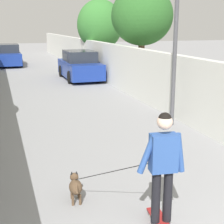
{
  "coord_description": "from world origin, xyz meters",
  "views": [
    {
      "loc": [
        -2.06,
        2.44,
        2.91
      ],
      "look_at": [
        4.98,
        0.1,
        1.0
      ],
      "focal_mm": 54.78,
      "sensor_mm": 36.0,
      "label": 1
    }
  ],
  "objects_px": {
    "tree_right_mid": "(100,25)",
    "person_skateboarder": "(163,160)",
    "lamp_post": "(176,24)",
    "dog": "(76,186)",
    "tree_right_far": "(142,16)",
    "skateboard": "(161,222)",
    "car_far": "(8,56)",
    "car_near": "(80,66)"
  },
  "relations": [
    {
      "from": "person_skateboarder",
      "to": "dog",
      "type": "bearing_deg",
      "value": 42.06
    },
    {
      "from": "tree_right_mid",
      "to": "car_far",
      "type": "bearing_deg",
      "value": 48.71
    },
    {
      "from": "person_skateboarder",
      "to": "car_far",
      "type": "relative_size",
      "value": 0.4
    },
    {
      "from": "car_far",
      "to": "lamp_post",
      "type": "bearing_deg",
      "value": -166.65
    },
    {
      "from": "lamp_post",
      "to": "person_skateboarder",
      "type": "xyz_separation_m",
      "value": [
        -4.69,
        2.67,
        -1.85
      ]
    },
    {
      "from": "skateboard",
      "to": "tree_right_mid",
      "type": "bearing_deg",
      "value": -13.5
    },
    {
      "from": "skateboard",
      "to": "tree_right_far",
      "type": "bearing_deg",
      "value": -21.57
    },
    {
      "from": "tree_right_far",
      "to": "person_skateboarder",
      "type": "bearing_deg",
      "value": 158.43
    },
    {
      "from": "tree_right_far",
      "to": "car_far",
      "type": "distance_m",
      "value": 12.52
    },
    {
      "from": "dog",
      "to": "tree_right_far",
      "type": "bearing_deg",
      "value": -28.59
    },
    {
      "from": "lamp_post",
      "to": "tree_right_mid",
      "type": "bearing_deg",
      "value": -6.56
    },
    {
      "from": "car_near",
      "to": "lamp_post",
      "type": "bearing_deg",
      "value": -176.34
    },
    {
      "from": "dog",
      "to": "tree_right_mid",
      "type": "bearing_deg",
      "value": -17.85
    },
    {
      "from": "tree_right_far",
      "to": "lamp_post",
      "type": "relative_size",
      "value": 1.1
    },
    {
      "from": "car_far",
      "to": "dog",
      "type": "bearing_deg",
      "value": -178.96
    },
    {
      "from": "tree_right_mid",
      "to": "person_skateboarder",
      "type": "relative_size",
      "value": 2.67
    },
    {
      "from": "dog",
      "to": "car_far",
      "type": "height_order",
      "value": "car_far"
    },
    {
      "from": "lamp_post",
      "to": "person_skateboarder",
      "type": "distance_m",
      "value": 5.7
    },
    {
      "from": "tree_right_far",
      "to": "car_near",
      "type": "height_order",
      "value": "tree_right_far"
    },
    {
      "from": "lamp_post",
      "to": "car_near",
      "type": "xyz_separation_m",
      "value": [
        9.37,
        0.6,
        -2.19
      ]
    },
    {
      "from": "tree_right_far",
      "to": "car_near",
      "type": "distance_m",
      "value": 4.58
    },
    {
      "from": "tree_right_far",
      "to": "car_far",
      "type": "bearing_deg",
      "value": 28.03
    },
    {
      "from": "tree_right_mid",
      "to": "dog",
      "type": "xyz_separation_m",
      "value": [
        -15.88,
        5.11,
        -2.59
      ]
    },
    {
      "from": "tree_right_mid",
      "to": "skateboard",
      "type": "xyz_separation_m",
      "value": [
        -17.02,
        4.09,
        -2.8
      ]
    },
    {
      "from": "tree_right_mid",
      "to": "tree_right_far",
      "type": "distance_m",
      "value": 6.02
    },
    {
      "from": "tree_right_mid",
      "to": "tree_right_far",
      "type": "height_order",
      "value": "tree_right_far"
    },
    {
      "from": "tree_right_far",
      "to": "tree_right_mid",
      "type": "bearing_deg",
      "value": 2.58
    },
    {
      "from": "tree_right_mid",
      "to": "car_near",
      "type": "distance_m",
      "value": 4.18
    },
    {
      "from": "tree_right_far",
      "to": "person_skateboarder",
      "type": "distance_m",
      "value": 12.06
    },
    {
      "from": "dog",
      "to": "car_near",
      "type": "bearing_deg",
      "value": -13.48
    },
    {
      "from": "lamp_post",
      "to": "person_skateboarder",
      "type": "bearing_deg",
      "value": 150.34
    },
    {
      "from": "skateboard",
      "to": "dog",
      "type": "xyz_separation_m",
      "value": [
        1.14,
        1.03,
        0.21
      ]
    },
    {
      "from": "lamp_post",
      "to": "skateboard",
      "type": "distance_m",
      "value": 6.1
    },
    {
      "from": "tree_right_mid",
      "to": "car_far",
      "type": "height_order",
      "value": "tree_right_mid"
    },
    {
      "from": "lamp_post",
      "to": "skateboard",
      "type": "bearing_deg",
      "value": 150.34
    },
    {
      "from": "tree_right_mid",
      "to": "car_far",
      "type": "distance_m",
      "value": 7.62
    },
    {
      "from": "tree_right_far",
      "to": "skateboard",
      "type": "bearing_deg",
      "value": 158.43
    },
    {
      "from": "person_skateboarder",
      "to": "car_far",
      "type": "xyz_separation_m",
      "value": [
        21.84,
        1.4,
        -0.34
      ]
    },
    {
      "from": "lamp_post",
      "to": "dog",
      "type": "bearing_deg",
      "value": 133.82
    },
    {
      "from": "person_skateboarder",
      "to": "car_near",
      "type": "xyz_separation_m",
      "value": [
        14.06,
        -2.07,
        -0.34
      ]
    },
    {
      "from": "skateboard",
      "to": "lamp_post",
      "type": "bearing_deg",
      "value": -29.66
    },
    {
      "from": "person_skateboarder",
      "to": "dog",
      "type": "distance_m",
      "value": 1.72
    }
  ]
}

